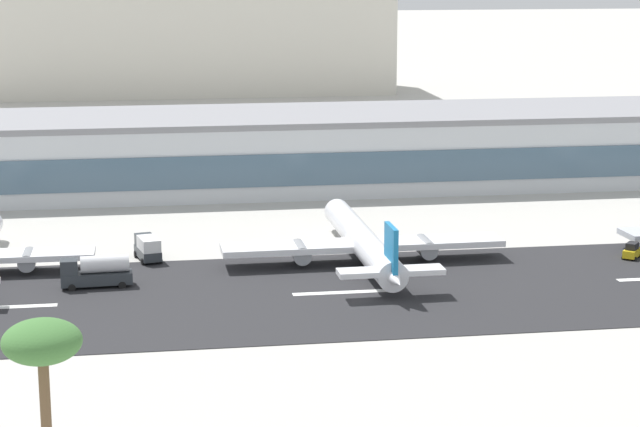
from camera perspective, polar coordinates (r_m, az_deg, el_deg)
ground_plane at (r=137.51m, az=1.89°, el=-4.22°), size 1400.00×1400.00×0.00m
runway_strip at (r=140.47m, az=1.66°, el=-3.84°), size 800.00×35.93×0.08m
runway_centreline_dash_3 at (r=139.20m, az=-15.09°, el=-4.41°), size 12.00×1.20×0.01m
runway_centreline_dash_4 at (r=140.22m, az=1.10°, el=-3.84°), size 12.00×1.20×0.01m
terminal_building at (r=204.56m, az=0.04°, el=3.17°), size 158.98×28.11×12.75m
distant_hotel_block at (r=344.42m, az=-6.93°, el=8.67°), size 122.09×33.23×34.16m
airliner_blue_tail_gate_1 at (r=152.21m, az=2.17°, el=-1.49°), size 37.03×41.60×8.68m
service_box_truck_0 at (r=156.04m, az=-8.36°, el=-1.64°), size 3.73×6.38×3.25m
service_baggage_tug_1 at (r=160.88m, az=14.89°, el=-1.77°), size 3.30×3.47×2.20m
service_fuel_truck_2 at (r=144.55m, az=-10.80°, el=-2.77°), size 8.61×3.20×3.95m
palm_tree_0 at (r=80.06m, az=-13.31°, el=-6.48°), size 5.32×5.32×16.04m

